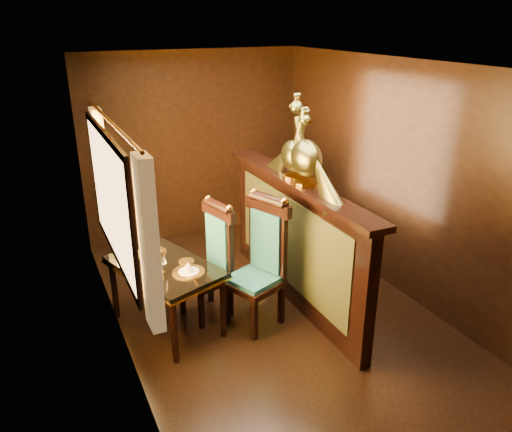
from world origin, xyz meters
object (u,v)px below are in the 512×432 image
Objects in this scene: chair_right at (214,256)px; peacock_left at (307,142)px; dining_table at (164,271)px; peacock_right at (294,142)px; chair_left at (262,257)px.

peacock_left is at bearing -34.80° from chair_right.
peacock_left is (1.38, -0.25, 1.17)m from dining_table.
peacock_right is (0.85, -0.08, 1.10)m from chair_right.
peacock_right is at bearing -19.90° from dining_table.
peacock_right is (1.38, -0.02, 1.11)m from dining_table.
dining_table is 0.95m from chair_left.
chair_left is at bearing -151.33° from peacock_right.
peacock_left is 0.24m from peacock_right.
chair_right reaches higher than dining_table.
peacock_right reaches higher than dining_table.
peacock_left reaches higher than chair_left.
peacock_right is at bearing 7.16° from chair_left.
chair_right is 1.43× the size of peacock_left.
chair_right is at bearing -11.86° from dining_table.
peacock_left is 1.14× the size of peacock_right.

